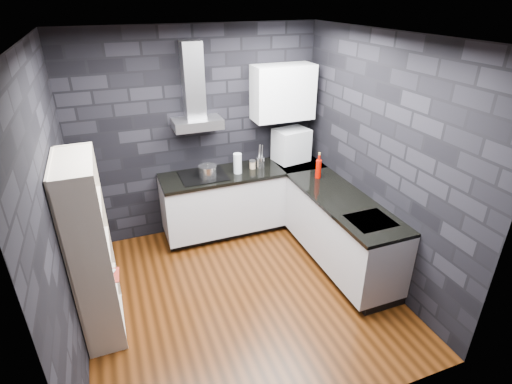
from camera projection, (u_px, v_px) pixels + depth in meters
ground at (241, 294)px, 4.46m from camera, size 3.20×3.20×0.00m
ceiling at (236, 36)px, 3.24m from camera, size 3.20×3.20×0.00m
wall_back at (199, 135)px, 5.20m from camera, size 3.20×0.05×2.70m
wall_front at (323, 290)px, 2.50m from camera, size 3.20×0.05×2.70m
wall_left at (55, 216)px, 3.33m from camera, size 0.05×3.20×2.70m
wall_right at (379, 162)px, 4.37m from camera, size 0.05×3.20×2.70m
toekick_back at (243, 223)px, 5.71m from camera, size 2.18×0.50×0.10m
toekick_right at (340, 259)px, 4.95m from camera, size 0.50×1.78×0.10m
counter_back_cab at (244, 198)px, 5.49m from camera, size 2.20×0.60×0.76m
counter_right_cab at (341, 230)px, 4.74m from camera, size 0.60×1.80×0.76m
counter_back_top at (244, 172)px, 5.30m from camera, size 2.20×0.62×0.04m
counter_right_top at (344, 201)px, 4.56m from camera, size 0.62×1.80×0.04m
counter_corner_top at (298, 163)px, 5.56m from camera, size 0.62×0.62×0.04m
hood_body at (197, 124)px, 4.93m from camera, size 0.60×0.34×0.12m
hood_chimney at (193, 81)px, 4.76m from camera, size 0.24×0.20×0.90m
upper_cabinet at (283, 93)px, 5.17m from camera, size 0.80×0.35×0.70m
cooktop at (203, 176)px, 5.12m from camera, size 0.58×0.50×0.01m
sink_rim at (371, 221)px, 4.14m from camera, size 0.44×0.40×0.01m
pot at (208, 172)px, 5.06m from camera, size 0.29×0.29×0.13m
glass_vase at (238, 163)px, 5.16m from camera, size 0.13×0.13×0.27m
storage_jar at (252, 165)px, 5.32m from camera, size 0.10×0.10×0.10m
utensil_crock at (260, 162)px, 5.36m from camera, size 0.12×0.12×0.14m
appliance_garage at (291, 145)px, 5.50m from camera, size 0.50×0.42×0.45m
red_bottle at (318, 169)px, 5.03m from camera, size 0.07×0.07×0.24m
bookshelf at (91, 251)px, 3.65m from camera, size 0.47×0.84×1.80m
fruit_bowl at (90, 255)px, 3.53m from camera, size 0.28×0.28×0.06m
book_red at (98, 269)px, 3.93m from camera, size 0.19×0.04×0.25m
book_second at (92, 267)px, 3.94m from camera, size 0.16×0.10×0.24m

